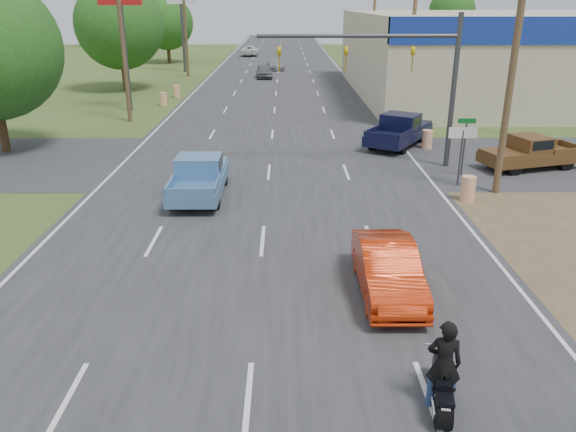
{
  "coord_description": "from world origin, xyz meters",
  "views": [
    {
      "loc": [
        0.74,
        -9.07,
        7.41
      ],
      "look_at": [
        0.84,
        6.92,
        1.3
      ],
      "focal_mm": 35.0,
      "sensor_mm": 36.0,
      "label": 1
    }
  ],
  "objects_px": {
    "distant_car_white": "(250,51)",
    "brown_pickup": "(529,152)",
    "distant_car_grey": "(264,71)",
    "navy_pickup": "(400,129)",
    "blue_pickup": "(200,176)",
    "red_convertible": "(388,270)",
    "motorcycle": "(441,389)",
    "distant_car_silver": "(275,64)",
    "rider": "(444,368)"
  },
  "relations": [
    {
      "from": "distant_car_silver",
      "to": "distant_car_white",
      "type": "height_order",
      "value": "distant_car_white"
    },
    {
      "from": "red_convertible",
      "to": "navy_pickup",
      "type": "bearing_deg",
      "value": 77.81
    },
    {
      "from": "blue_pickup",
      "to": "distant_car_grey",
      "type": "bearing_deg",
      "value": 87.92
    },
    {
      "from": "motorcycle",
      "to": "rider",
      "type": "height_order",
      "value": "rider"
    },
    {
      "from": "red_convertible",
      "to": "distant_car_silver",
      "type": "height_order",
      "value": "red_convertible"
    },
    {
      "from": "motorcycle",
      "to": "navy_pickup",
      "type": "relative_size",
      "value": 0.36
    },
    {
      "from": "blue_pickup",
      "to": "navy_pickup",
      "type": "relative_size",
      "value": 0.91
    },
    {
      "from": "distant_car_white",
      "to": "brown_pickup",
      "type": "bearing_deg",
      "value": 105.17
    },
    {
      "from": "rider",
      "to": "red_convertible",
      "type": "bearing_deg",
      "value": -77.88
    },
    {
      "from": "motorcycle",
      "to": "distant_car_silver",
      "type": "distance_m",
      "value": 58.54
    },
    {
      "from": "motorcycle",
      "to": "rider",
      "type": "distance_m",
      "value": 0.47
    },
    {
      "from": "brown_pickup",
      "to": "navy_pickup",
      "type": "bearing_deg",
      "value": 31.32
    },
    {
      "from": "red_convertible",
      "to": "distant_car_grey",
      "type": "relative_size",
      "value": 1.09
    },
    {
      "from": "red_convertible",
      "to": "brown_pickup",
      "type": "height_order",
      "value": "brown_pickup"
    },
    {
      "from": "blue_pickup",
      "to": "navy_pickup",
      "type": "height_order",
      "value": "navy_pickup"
    },
    {
      "from": "red_convertible",
      "to": "distant_car_white",
      "type": "distance_m",
      "value": 72.28
    },
    {
      "from": "blue_pickup",
      "to": "distant_car_grey",
      "type": "xyz_separation_m",
      "value": [
        1.33,
        37.8,
        -0.17
      ]
    },
    {
      "from": "rider",
      "to": "distant_car_white",
      "type": "bearing_deg",
      "value": -74.99
    },
    {
      "from": "rider",
      "to": "distant_car_silver",
      "type": "distance_m",
      "value": 58.51
    },
    {
      "from": "distant_car_silver",
      "to": "distant_car_white",
      "type": "xyz_separation_m",
      "value": [
        -4.04,
        18.09,
        0.09
      ]
    },
    {
      "from": "brown_pickup",
      "to": "distant_car_grey",
      "type": "bearing_deg",
      "value": 5.25
    },
    {
      "from": "rider",
      "to": "navy_pickup",
      "type": "relative_size",
      "value": 0.33
    },
    {
      "from": "red_convertible",
      "to": "distant_car_silver",
      "type": "distance_m",
      "value": 53.9
    },
    {
      "from": "blue_pickup",
      "to": "distant_car_silver",
      "type": "relative_size",
      "value": 1.17
    },
    {
      "from": "distant_car_grey",
      "to": "navy_pickup",
      "type": "bearing_deg",
      "value": -77.95
    },
    {
      "from": "motorcycle",
      "to": "distant_car_grey",
      "type": "height_order",
      "value": "distant_car_grey"
    },
    {
      "from": "blue_pickup",
      "to": "distant_car_white",
      "type": "relative_size",
      "value": 0.98
    },
    {
      "from": "navy_pickup",
      "to": "distant_car_silver",
      "type": "xyz_separation_m",
      "value": [
        -7.41,
        36.96,
        -0.26
      ]
    },
    {
      "from": "brown_pickup",
      "to": "distant_car_silver",
      "type": "distance_m",
      "value": 43.49
    },
    {
      "from": "distant_car_silver",
      "to": "brown_pickup",
      "type": "bearing_deg",
      "value": -81.69
    },
    {
      "from": "brown_pickup",
      "to": "distant_car_silver",
      "type": "bearing_deg",
      "value": 0.19
    },
    {
      "from": "red_convertible",
      "to": "rider",
      "type": "bearing_deg",
      "value": -87.01
    },
    {
      "from": "brown_pickup",
      "to": "distant_car_silver",
      "type": "xyz_separation_m",
      "value": [
        -12.59,
        41.63,
        -0.17
      ]
    },
    {
      "from": "blue_pickup",
      "to": "distant_car_white",
      "type": "xyz_separation_m",
      "value": [
        -1.67,
        63.57,
        -0.13
      ]
    },
    {
      "from": "red_convertible",
      "to": "brown_pickup",
      "type": "xyz_separation_m",
      "value": [
        8.75,
        12.14,
        0.09
      ]
    },
    {
      "from": "navy_pickup",
      "to": "distant_car_grey",
      "type": "relative_size",
      "value": 1.41
    },
    {
      "from": "rider",
      "to": "distant_car_silver",
      "type": "xyz_separation_m",
      "value": [
        -4.1,
        58.36,
        -0.29
      ]
    },
    {
      "from": "red_convertible",
      "to": "navy_pickup",
      "type": "height_order",
      "value": "navy_pickup"
    },
    {
      "from": "distant_car_silver",
      "to": "distant_car_white",
      "type": "relative_size",
      "value": 0.84
    },
    {
      "from": "red_convertible",
      "to": "navy_pickup",
      "type": "relative_size",
      "value": 0.77
    },
    {
      "from": "motorcycle",
      "to": "brown_pickup",
      "type": "distance_m",
      "value": 18.81
    },
    {
      "from": "navy_pickup",
      "to": "distant_car_silver",
      "type": "distance_m",
      "value": 37.69
    },
    {
      "from": "red_convertible",
      "to": "rider",
      "type": "height_order",
      "value": "rider"
    },
    {
      "from": "rider",
      "to": "distant_car_silver",
      "type": "bearing_deg",
      "value": -77.05
    },
    {
      "from": "distant_car_white",
      "to": "navy_pickup",
      "type": "bearing_deg",
      "value": 101.36
    },
    {
      "from": "rider",
      "to": "blue_pickup",
      "type": "relative_size",
      "value": 0.36
    },
    {
      "from": "rider",
      "to": "distant_car_grey",
      "type": "xyz_separation_m",
      "value": [
        -5.14,
        50.67,
        -0.24
      ]
    },
    {
      "from": "red_convertible",
      "to": "distant_car_silver",
      "type": "xyz_separation_m",
      "value": [
        -3.84,
        53.76,
        -0.08
      ]
    },
    {
      "from": "motorcycle",
      "to": "navy_pickup",
      "type": "xyz_separation_m",
      "value": [
        3.32,
        21.44,
        0.44
      ]
    },
    {
      "from": "distant_car_white",
      "to": "rider",
      "type": "bearing_deg",
      "value": 95.68
    }
  ]
}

